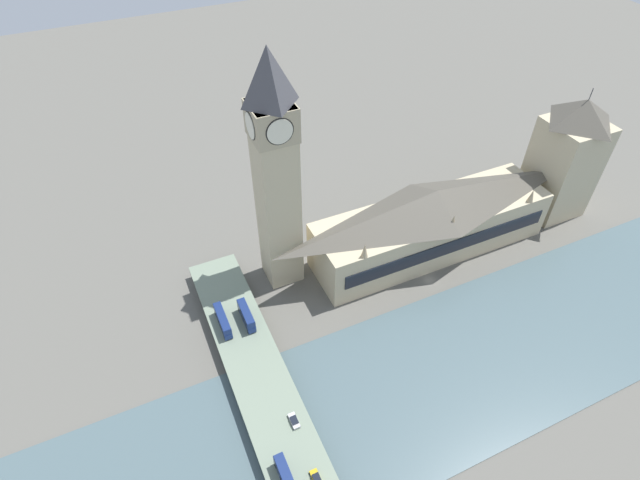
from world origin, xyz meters
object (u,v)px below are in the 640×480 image
Objects in this scene: double_decker_bus_rear at (246,315)px; victoria_tower at (565,158)px; double_decker_bus_mid at (287,479)px; car_northbound_lead at (294,421)px; parliament_hall at (432,221)px; clock_tower at (275,172)px; car_southbound_mid at (317,479)px; road_bridge at (283,435)px; double_decker_bus_lead at (223,320)px.

victoria_tower is at bearing -86.32° from double_decker_bus_rear.
double_decker_bus_mid is 2.53× the size of car_northbound_lead.
parliament_hall is at bearing -53.40° from double_decker_bus_mid.
clock_tower is 1.57× the size of victoria_tower.
road_bridge is at bearing 12.44° from car_southbound_mid.
double_decker_bus_mid reaches higher than road_bridge.
double_decker_bus_lead is at bearing 80.16° from double_decker_bus_rear.
double_decker_bus_rear is 2.39× the size of car_northbound_lead.
parliament_hall reaches higher than road_bridge.
double_decker_bus_lead is 37.85m from car_northbound_lead.
double_decker_bus_lead is at bearing 92.97° from victoria_tower.
double_decker_bus_lead is at bearing 123.53° from clock_tower.
clock_tower is 110.49m from victoria_tower.
victoria_tower is 11.39× the size of car_northbound_lead.
clock_tower is 80.02m from double_decker_bus_mid.
car_northbound_lead reaches higher than road_bridge.
clock_tower reaches higher than double_decker_bus_lead.
victoria_tower is 4.31× the size of double_decker_bus_lead.
parliament_hall is 57.16m from victoria_tower.
road_bridge is at bearing -16.73° from double_decker_bus_mid.
car_northbound_lead is (-53.90, 17.78, -37.25)m from clock_tower.
victoria_tower reaches higher than double_decker_bus_lead.
double_decker_bus_mid is 7.21m from car_southbound_mid.
parliament_hall is at bearing 90.06° from victoria_tower.
car_northbound_lead is at bearing 109.21° from victoria_tower.
victoria_tower reaches higher than car_northbound_lead.
double_decker_bus_lead is at bearing 95.07° from parliament_hall.
car_southbound_mid is (-69.38, 18.43, -37.26)m from clock_tower.
car_northbound_lead is (-43.95, 126.11, -17.93)m from victoria_tower.
clock_tower is 6.76× the size of double_decker_bus_lead.
victoria_tower is 146.07m from double_decker_bus_mid.
clock_tower is at bearing -20.41° from double_decker_bus_mid.
clock_tower is at bearing -14.88° from car_southbound_mid.
double_decker_bus_mid is 2.50× the size of car_southbound_mid.
victoria_tower is 134.94m from double_decker_bus_lead.
double_decker_bus_rear is 35.87m from car_northbound_lead.
double_decker_bus_rear is (-1.21, -6.99, 0.15)m from double_decker_bus_lead.
double_decker_bus_mid is 1.06× the size of double_decker_bus_rear.
car_southbound_mid is (-15.48, 0.65, -0.01)m from car_northbound_lead.
double_decker_bus_lead is 53.00m from car_southbound_mid.
double_decker_bus_rear reaches higher than road_bridge.
car_southbound_mid is (-59.43, 126.76, -17.94)m from victoria_tower.
clock_tower is 46.71m from double_decker_bus_lead.
victoria_tower is 11.27× the size of car_southbound_mid.
clock_tower is at bearing -21.18° from road_bridge.
clock_tower is 17.67× the size of car_southbound_mid.
road_bridge is 11.41× the size of double_decker_bus_lead.
clock_tower is 17.86× the size of car_northbound_lead.
car_southbound_mid is (-2.07, -6.62, -1.97)m from double_decker_bus_mid.
parliament_hall is 71.27m from double_decker_bus_rear.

